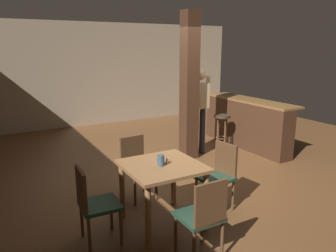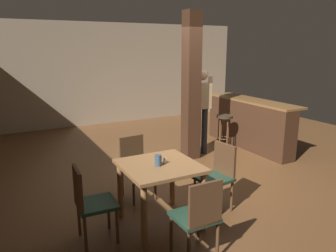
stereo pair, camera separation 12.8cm
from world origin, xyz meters
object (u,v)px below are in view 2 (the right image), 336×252
at_px(chair_south, 199,215).
at_px(standing_person, 202,106).
at_px(bar_counter, 248,123).
at_px(chair_west, 90,201).
at_px(salt_shaker, 165,161).
at_px(napkin_cup, 158,160).
at_px(bar_stool_near, 224,124).
at_px(chair_north, 136,164).
at_px(chair_east, 218,173).
at_px(dining_table, 160,175).

bearing_deg(chair_south, standing_person, 56.15).
bearing_deg(bar_counter, chair_west, -153.71).
bearing_deg(salt_shaker, napkin_cup, -166.63).
relative_size(napkin_cup, bar_stool_near, 0.18).
relative_size(chair_south, bar_stool_near, 1.19).
distance_m(chair_north, chair_south, 1.66).
relative_size(chair_east, chair_west, 1.00).
distance_m(bar_counter, bar_stool_near, 0.58).
bearing_deg(chair_south, dining_table, 91.34).
height_order(chair_north, bar_counter, bar_counter).
bearing_deg(chair_east, bar_counter, 41.19).
bearing_deg(chair_east, standing_person, 62.09).
bearing_deg(salt_shaker, standing_person, 47.34).
xyz_separation_m(dining_table, bar_counter, (3.12, 1.96, -0.10)).
relative_size(standing_person, bar_stool_near, 2.30).
xyz_separation_m(chair_east, salt_shaker, (-0.80, 0.01, 0.30)).
distance_m(chair_south, napkin_cup, 0.87).
bearing_deg(standing_person, bar_stool_near, 1.22).
distance_m(chair_north, salt_shaker, 0.89).
height_order(chair_east, chair_west, same).
bearing_deg(standing_person, chair_south, -123.85).
bearing_deg(bar_counter, bar_stool_near, 170.24).
xyz_separation_m(chair_west, bar_stool_near, (3.42, 2.07, 0.05)).
height_order(napkin_cup, bar_stool_near, napkin_cup).
bearing_deg(chair_east, chair_south, -135.76).
distance_m(chair_south, bar_counter, 4.17).
height_order(salt_shaker, standing_person, standing_person).
xyz_separation_m(chair_north, chair_west, (-0.89, -0.84, 0.00)).
height_order(dining_table, standing_person, standing_person).
xyz_separation_m(dining_table, chair_south, (0.02, -0.84, -0.13)).
bearing_deg(dining_table, standing_person, 46.33).
bearing_deg(chair_north, chair_east, -45.33).
relative_size(chair_west, bar_stool_near, 1.19).
relative_size(chair_north, chair_west, 1.00).
xyz_separation_m(chair_south, chair_west, (-0.89, 0.82, 0.00)).
distance_m(napkin_cup, bar_counter, 3.74).
distance_m(chair_south, salt_shaker, 0.88).
height_order(chair_west, standing_person, standing_person).
xyz_separation_m(salt_shaker, bar_stool_near, (2.49, 2.06, -0.25)).
height_order(chair_west, salt_shaker, chair_west).
distance_m(chair_east, bar_stool_near, 2.68).
distance_m(salt_shaker, bar_counter, 3.65).
bearing_deg(bar_counter, chair_east, -138.81).
relative_size(chair_west, salt_shaker, 12.25).
bearing_deg(bar_counter, dining_table, -147.87).
bearing_deg(chair_east, chair_north, 134.67).
relative_size(dining_table, bar_counter, 0.38).
xyz_separation_m(chair_north, napkin_cup, (-0.06, -0.86, 0.34)).
height_order(chair_east, bar_counter, bar_counter).
bearing_deg(napkin_cup, chair_west, 178.76).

